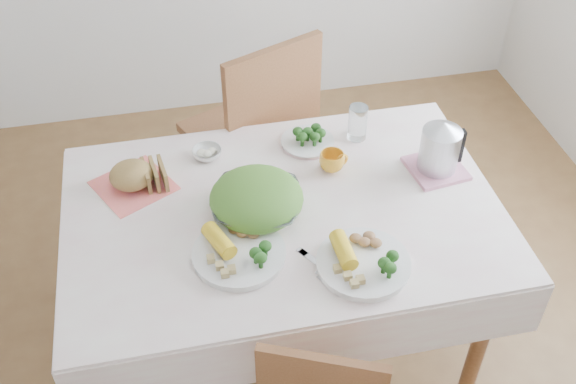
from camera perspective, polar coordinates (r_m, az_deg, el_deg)
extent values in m
plane|color=brown|center=(2.90, -0.31, -12.43)|extent=(3.60, 3.60, 0.00)
cube|color=brown|center=(2.60, -0.34, -7.64)|extent=(1.40, 0.90, 0.75)
cube|color=white|center=(2.33, -0.38, -1.56)|extent=(1.50, 1.00, 0.01)
cube|color=brown|center=(3.10, -3.38, 4.25)|extent=(0.63, 0.63, 1.05)
imported|color=white|center=(2.29, -2.66, -1.05)|extent=(0.37, 0.37, 0.07)
cylinder|color=white|center=(2.16, -4.17, -5.29)|extent=(0.32, 0.32, 0.03)
cylinder|color=white|center=(2.14, 6.38, -6.08)|extent=(0.38, 0.38, 0.03)
cylinder|color=beige|center=(2.59, 1.66, 4.26)|extent=(0.26, 0.26, 0.02)
cube|color=#FC6E66|center=(2.47, -12.93, 0.54)|extent=(0.33, 0.33, 0.00)
ellipsoid|color=olive|center=(2.44, -13.13, 1.53)|extent=(0.20, 0.20, 0.09)
imported|color=white|center=(2.55, -6.87, 3.28)|extent=(0.12, 0.12, 0.03)
imported|color=#FFAC28|center=(2.46, 3.73, 2.60)|extent=(0.12, 0.12, 0.07)
cylinder|color=white|center=(2.61, 5.90, 5.77)|extent=(0.08, 0.08, 0.14)
cube|color=pink|center=(2.53, 12.40, 1.97)|extent=(0.22, 0.22, 0.02)
cylinder|color=#B2B5BA|center=(2.46, 12.78, 3.98)|extent=(0.15, 0.15, 0.20)
cube|color=silver|center=(2.14, 2.75, -6.21)|extent=(0.11, 0.16, 0.00)
cube|color=silver|center=(2.17, 3.48, -5.53)|extent=(0.12, 0.14, 0.00)
cube|color=silver|center=(2.15, 4.53, -6.16)|extent=(0.16, 0.09, 0.00)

